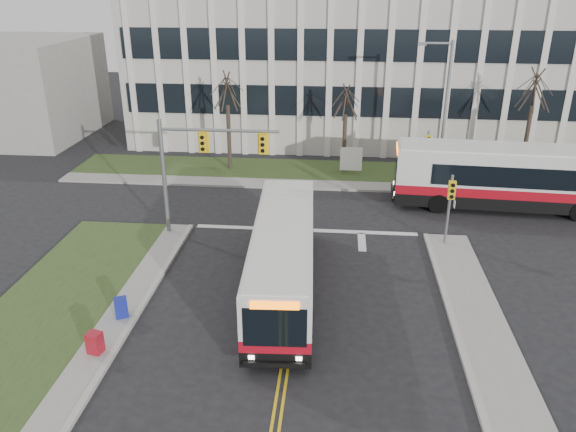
# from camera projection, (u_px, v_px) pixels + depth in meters

# --- Properties ---
(ground) EXTENTS (120.00, 120.00, 0.00)m
(ground) POSITION_uv_depth(u_px,v_px,m) (293.00, 313.00, 22.96)
(ground) COLOR black
(ground) RESTS_ON ground
(sidewalk_west) EXTENTS (1.20, 26.00, 0.14)m
(sidewalk_west) POSITION_uv_depth(u_px,v_px,m) (74.00, 382.00, 18.95)
(sidewalk_west) COLOR #9E9B93
(sidewalk_west) RESTS_ON ground
(sidewalk_east) EXTENTS (2.00, 26.00, 0.14)m
(sidewalk_east) POSITION_uv_depth(u_px,v_px,m) (516.00, 411.00, 17.72)
(sidewalk_east) COLOR #9E9B93
(sidewalk_east) RESTS_ON ground
(sidewalk_cross) EXTENTS (44.00, 1.60, 0.14)m
(sidewalk_cross) POSITION_uv_depth(u_px,v_px,m) (389.00, 187.00, 36.42)
(sidewalk_cross) COLOR #9E9B93
(sidewalk_cross) RESTS_ON ground
(building_lawn) EXTENTS (44.00, 5.00, 0.12)m
(building_lawn) POSITION_uv_depth(u_px,v_px,m) (386.00, 174.00, 38.98)
(building_lawn) COLOR #31481E
(building_lawn) RESTS_ON ground
(office_building) EXTENTS (40.00, 16.00, 12.00)m
(office_building) POSITION_uv_depth(u_px,v_px,m) (382.00, 62.00, 47.62)
(office_building) COLOR #B6B0A8
(office_building) RESTS_ON ground
(building_annex) EXTENTS (12.00, 12.00, 8.00)m
(building_annex) POSITION_uv_depth(u_px,v_px,m) (13.00, 88.00, 47.39)
(building_annex) COLOR #9E9B93
(building_annex) RESTS_ON ground
(mast_arm_signal) EXTENTS (6.11, 0.38, 6.20)m
(mast_arm_signal) POSITION_uv_depth(u_px,v_px,m) (194.00, 158.00, 28.31)
(mast_arm_signal) COLOR slate
(mast_arm_signal) RESTS_ON ground
(signal_pole_near) EXTENTS (0.34, 0.39, 3.80)m
(signal_pole_near) POSITION_uv_depth(u_px,v_px,m) (450.00, 201.00, 27.67)
(signal_pole_near) COLOR slate
(signal_pole_near) RESTS_ON ground
(signal_pole_far) EXTENTS (0.34, 0.39, 3.80)m
(signal_pole_far) POSITION_uv_depth(u_px,v_px,m) (427.00, 151.00, 35.45)
(signal_pole_far) COLOR slate
(signal_pole_far) RESTS_ON ground
(streetlight) EXTENTS (2.15, 0.25, 9.20)m
(streetlight) POSITION_uv_depth(u_px,v_px,m) (443.00, 107.00, 35.05)
(streetlight) COLOR slate
(streetlight) RESTS_ON ground
(directory_sign) EXTENTS (1.50, 0.12, 2.00)m
(directory_sign) POSITION_uv_depth(u_px,v_px,m) (351.00, 159.00, 38.30)
(directory_sign) COLOR slate
(directory_sign) RESTS_ON ground
(tree_left) EXTENTS (1.80, 1.80, 7.70)m
(tree_left) POSITION_uv_depth(u_px,v_px,m) (227.00, 92.00, 37.77)
(tree_left) COLOR #42352B
(tree_left) RESTS_ON ground
(tree_mid) EXTENTS (1.80, 1.80, 6.82)m
(tree_mid) POSITION_uv_depth(u_px,v_px,m) (346.00, 103.00, 37.52)
(tree_mid) COLOR #42352B
(tree_mid) RESTS_ON ground
(tree_right) EXTENTS (1.80, 1.80, 8.25)m
(tree_right) POSITION_uv_depth(u_px,v_px,m) (535.00, 91.00, 35.91)
(tree_right) COLOR #42352B
(tree_right) RESTS_ON ground
(bus_main) EXTENTS (3.06, 11.59, 3.06)m
(bus_main) POSITION_uv_depth(u_px,v_px,m) (283.00, 259.00, 24.07)
(bus_main) COLOR silver
(bus_main) RESTS_ON ground
(bus_cross) EXTENTS (13.82, 3.82, 3.64)m
(bus_cross) POSITION_uv_depth(u_px,v_px,m) (515.00, 179.00, 32.62)
(bus_cross) COLOR silver
(bus_cross) RESTS_ON ground
(newspaper_box_blue) EXTENTS (0.64, 0.62, 0.95)m
(newspaper_box_blue) POSITION_uv_depth(u_px,v_px,m) (121.00, 309.00, 22.39)
(newspaper_box_blue) COLOR navy
(newspaper_box_blue) RESTS_ON ground
(newspaper_box_red) EXTENTS (0.59, 0.55, 0.95)m
(newspaper_box_red) POSITION_uv_depth(u_px,v_px,m) (95.00, 344.00, 20.25)
(newspaper_box_red) COLOR maroon
(newspaper_box_red) RESTS_ON ground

